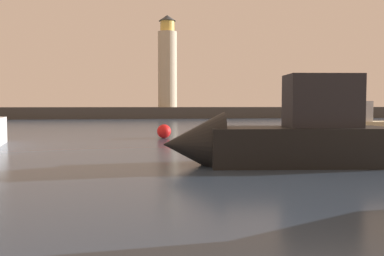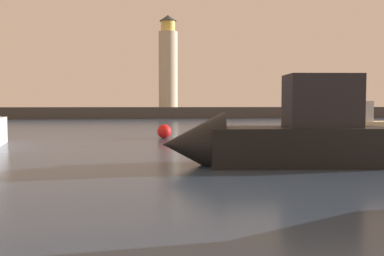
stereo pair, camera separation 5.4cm
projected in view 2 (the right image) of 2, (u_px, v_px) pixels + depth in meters
The scene contains 6 objects.
ground_plane at pixel (159, 131), 37.35m from camera, with size 220.00×220.00×0.00m, color #2D3D51.
breakwater at pixel (148, 113), 71.79m from camera, with size 94.61×5.29×1.92m, color #423F3D.
lighthouse at pixel (168, 64), 71.76m from camera, with size 3.25×3.25×15.75m.
motorboat_0 at pixel (272, 137), 16.54m from camera, with size 9.21×3.57×4.05m.
motorboat_1 at pixel (381, 125), 31.00m from camera, with size 8.90×5.40×3.15m.
mooring_buoy at pixel (164, 131), 29.58m from camera, with size 0.99×0.99×0.99m, color red.
Camera 2 is at (-1.98, -2.48, 2.41)m, focal length 39.06 mm.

